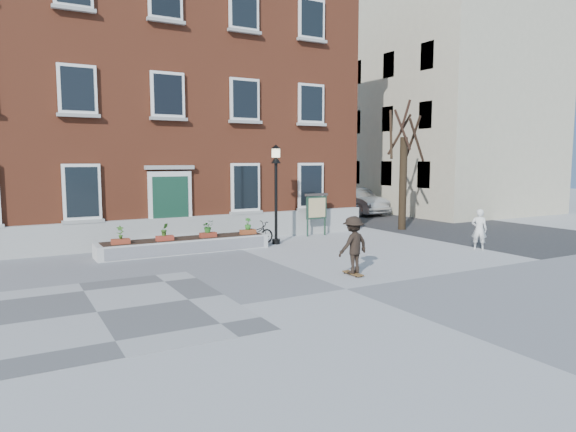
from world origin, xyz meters
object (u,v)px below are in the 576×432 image
parked_car (355,201)px  notice_board (316,207)px  lamp_post (276,180)px  bicycle (254,233)px  skateboarder (353,245)px  bystander (479,229)px

parked_car → notice_board: notice_board is taller
lamp_post → notice_board: bearing=22.8°
bicycle → skateboarder: (0.21, -6.25, 0.44)m
bystander → lamp_post: size_ratio=0.39×
lamp_post → skateboarder: lamp_post is taller
parked_car → skateboarder: (-10.18, -13.61, 0.09)m
bystander → lamp_post: 7.90m
bystander → lamp_post: (-5.98, 4.85, 1.77)m
parked_car → bystander: parked_car is taller
bicycle → parked_car: size_ratio=0.36×
lamp_post → bystander: bearing=-39.1°
bicycle → skateboarder: skateboarder is taller
parked_car → lamp_post: bearing=-141.7°
bystander → skateboarder: skateboarder is taller
bicycle → skateboarder: size_ratio=1.00×
bicycle → notice_board: (3.43, 0.84, 0.81)m
bystander → bicycle: bearing=15.2°
bicycle → lamp_post: 2.26m
bicycle → notice_board: size_ratio=0.93×
bystander → notice_board: size_ratio=0.82×
parked_car → skateboarder: size_ratio=2.82×
parked_car → skateboarder: 17.00m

